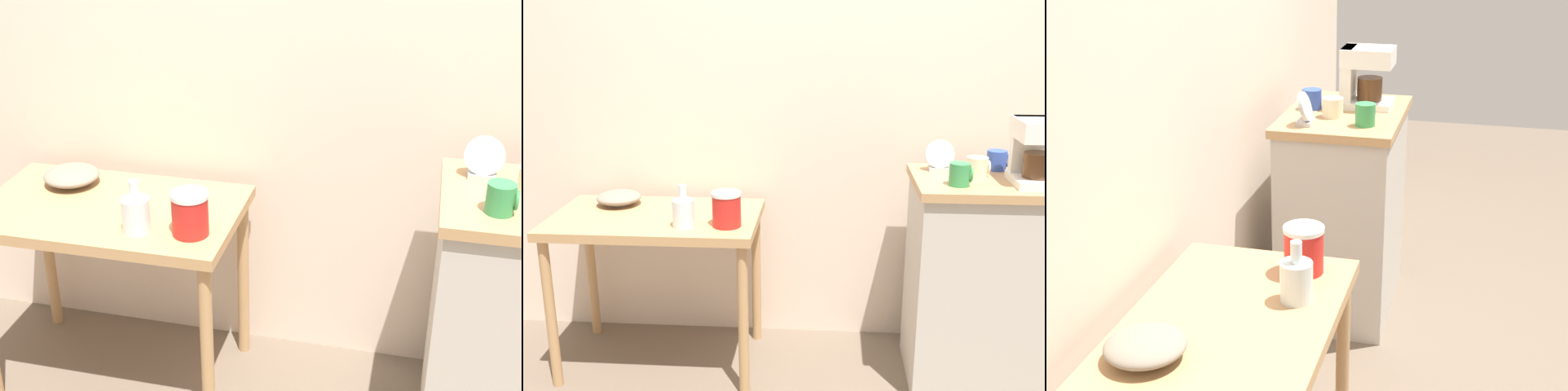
{
  "view_description": "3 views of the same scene",
  "coord_description": "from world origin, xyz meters",
  "views": [
    {
      "loc": [
        0.33,
        -2.15,
        1.9
      ],
      "look_at": [
        -0.16,
        -0.1,
        0.86
      ],
      "focal_mm": 51.46,
      "sensor_mm": 36.0,
      "label": 1
    },
    {
      "loc": [
        0.03,
        -2.58,
        1.58
      ],
      "look_at": [
        -0.15,
        -0.12,
        0.85
      ],
      "focal_mm": 43.02,
      "sensor_mm": 36.0,
      "label": 2
    },
    {
      "loc": [
        -2.38,
        -0.65,
        1.77
      ],
      "look_at": [
        -0.23,
        -0.12,
        0.91
      ],
      "focal_mm": 52.51,
      "sensor_mm": 36.0,
      "label": 3
    }
  ],
  "objects": [
    {
      "name": "mug_tall_green",
      "position": [
        0.55,
        -0.17,
        0.97
      ],
      "size": [
        0.09,
        0.08,
        0.09
      ],
      "color": "#338C4C",
      "rests_on": "kitchen_counter"
    },
    {
      "name": "mug_blue",
      "position": [
        0.76,
        0.1,
        0.96
      ],
      "size": [
        0.09,
        0.08,
        0.09
      ],
      "color": "#2D4CAD",
      "rests_on": "kitchen_counter"
    },
    {
      "name": "mug_small_cream",
      "position": [
        0.65,
        -0.01,
        0.96
      ],
      "size": [
        0.09,
        0.09,
        0.08
      ],
      "color": "beige",
      "rests_on": "kitchen_counter"
    },
    {
      "name": "table_clock",
      "position": [
        0.51,
        0.07,
        0.98
      ],
      "size": [
        0.12,
        0.06,
        0.14
      ],
      "color": "#B2B5BA",
      "rests_on": "kitchen_counter"
    },
    {
      "name": "bowl_stoneware",
      "position": [
        -0.93,
        0.11,
        0.76
      ],
      "size": [
        0.2,
        0.2,
        0.06
      ],
      "color": "gray",
      "rests_on": "wooden_table"
    },
    {
      "name": "ground_plane",
      "position": [
        0.0,
        0.0,
        0.0
      ],
      "size": [
        8.0,
        8.0,
        0.0
      ],
      "primitive_type": "plane",
      "color": "#6B5B4C"
    },
    {
      "name": "canister_enamel",
      "position": [
        -0.38,
        -0.15,
        0.8
      ],
      "size": [
        0.12,
        0.12,
        0.15
      ],
      "color": "red",
      "rests_on": "wooden_table"
    },
    {
      "name": "kitchen_counter",
      "position": [
        0.74,
        -0.05,
        0.46
      ],
      "size": [
        0.71,
        0.5,
        0.92
      ],
      "color": "#BCB7AD",
      "rests_on": "ground_plane"
    },
    {
      "name": "glass_carafe_vase",
      "position": [
        -0.56,
        -0.17,
        0.79
      ],
      "size": [
        0.09,
        0.09,
        0.18
      ],
      "color": "silver",
      "rests_on": "wooden_table"
    },
    {
      "name": "wooden_table",
      "position": [
        -0.72,
        -0.02,
        0.63
      ],
      "size": [
        0.91,
        0.55,
        0.72
      ],
      "color": "tan",
      "rests_on": "ground_plane"
    },
    {
      "name": "coffee_maker",
      "position": [
        0.85,
        -0.1,
        1.06
      ],
      "size": [
        0.18,
        0.22,
        0.26
      ],
      "color": "white",
      "rests_on": "kitchen_counter"
    },
    {
      "name": "back_wall",
      "position": [
        0.1,
        0.37,
        1.4
      ],
      "size": [
        4.4,
        0.1,
        2.8
      ],
      "primitive_type": "cube",
      "color": "beige",
      "rests_on": "ground_plane"
    }
  ]
}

